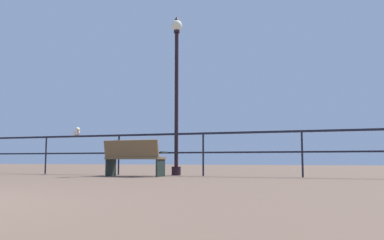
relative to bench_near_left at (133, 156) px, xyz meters
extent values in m
cube|color=black|center=(0.33, 0.77, 0.56)|extent=(25.58, 0.05, 0.05)
cube|color=black|center=(0.33, 0.77, 0.09)|extent=(25.58, 0.04, 0.04)
cylinder|color=black|center=(-3.16, 0.77, 0.04)|extent=(0.04, 0.04, 1.03)
cylinder|color=black|center=(-0.84, 0.77, 0.04)|extent=(0.04, 0.04, 1.03)
cylinder|color=black|center=(1.49, 0.77, 0.04)|extent=(0.04, 0.04, 1.03)
cylinder|color=black|center=(3.81, 0.77, 0.04)|extent=(0.04, 0.04, 1.03)
cube|color=brown|center=(0.00, 0.08, -0.05)|extent=(1.44, 0.51, 0.05)
cube|color=brown|center=(0.00, -0.13, 0.17)|extent=(1.43, 0.18, 0.43)
cube|color=black|center=(0.68, 0.05, -0.26)|extent=(0.06, 0.42, 0.43)
cube|color=black|center=(0.68, 0.23, 0.09)|extent=(0.05, 0.32, 0.04)
cube|color=black|center=(-0.67, 0.11, -0.26)|extent=(0.06, 0.42, 0.43)
cube|color=black|center=(-0.66, 0.29, 0.09)|extent=(0.05, 0.32, 0.04)
cylinder|color=black|center=(0.71, 0.95, -0.36)|extent=(0.23, 0.23, 0.22)
cylinder|color=black|center=(0.71, 0.95, 1.48)|extent=(0.10, 0.10, 3.47)
cylinder|color=black|center=(0.71, 0.95, 3.25)|extent=(0.16, 0.16, 0.06)
sphere|color=#E8EECF|center=(0.71, 0.95, 3.42)|extent=(0.28, 0.28, 0.28)
cone|color=black|center=(0.71, 0.95, 3.61)|extent=(0.12, 0.12, 0.10)
ellipsoid|color=silver|center=(-2.16, 0.77, 0.66)|extent=(0.33, 0.33, 0.16)
ellipsoid|color=gray|center=(-2.16, 0.77, 0.69)|extent=(0.28, 0.28, 0.06)
sphere|color=silver|center=(-2.07, 0.67, 0.74)|extent=(0.13, 0.13, 0.13)
cone|color=gold|center=(-2.01, 0.61, 0.74)|extent=(0.07, 0.07, 0.05)
cube|color=gray|center=(-2.28, 0.88, 0.67)|extent=(0.13, 0.12, 0.02)
camera|label=1|loc=(4.47, -8.51, -0.09)|focal=37.45mm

